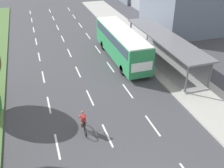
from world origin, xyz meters
The scene contains 7 objects.
sidewalk_right centered at (9.25, 20.00, 0.07)m, with size 4.50×52.00×0.15m, color #ADAAA3.
lane_divider_left centered at (-3.50, 18.71, 0.00)m, with size 0.14×48.41×0.01m.
lane_divider_center centered at (0.00, 18.71, 0.00)m, with size 0.14×48.41×0.01m.
lane_divider_right centered at (3.50, 18.71, 0.00)m, with size 0.14×48.41×0.01m.
bus_shelter centered at (9.53, 15.50, 1.86)m, with size 2.90×13.85×2.86m.
bus centered at (5.25, 17.73, 2.07)m, with size 2.54×11.29×3.37m.
cyclist centered at (-1.46, 6.90, 0.79)m, with size 0.46×1.82×1.71m.
Camera 1 is at (-4.03, -7.42, 12.30)m, focal length 41.66 mm.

